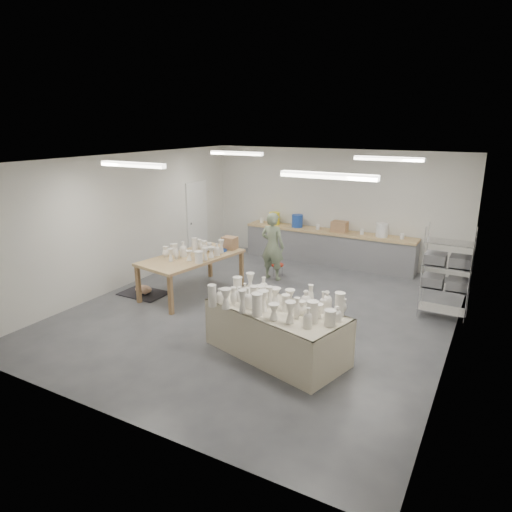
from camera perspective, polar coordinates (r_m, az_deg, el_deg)
The scene contains 9 objects.
room at distance 8.80m, azimuth 0.59°, elevation 5.93°, with size 8.00×8.02×3.00m.
back_counter at distance 12.32m, azimuth 8.91°, elevation 1.28°, with size 4.60×0.60×1.24m.
wire_shelf at distance 9.38m, azimuth 22.72°, elevation -1.87°, with size 0.88×0.48×1.80m.
drying_table at distance 7.44m, azimuth 2.57°, elevation -9.05°, with size 2.48×1.68×1.18m.
work_table at distance 10.03m, azimuth -7.46°, elevation 0.09°, with size 1.51×2.45×1.20m.
rug at distance 10.43m, azimuth -13.86°, elevation -4.55°, with size 1.00×0.70×0.02m, color black.
cat at distance 10.38m, azimuth -13.86°, elevation -4.07°, with size 0.44×0.33×0.18m.
potter at distance 10.86m, azimuth 2.08°, elevation 1.24°, with size 0.60×0.39×1.63m, color gray.
red_stool at distance 11.25m, azimuth 2.67°, elevation -1.19°, with size 0.36×0.36×0.29m.
Camera 1 is at (3.98, -7.54, 3.64)m, focal length 32.00 mm.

